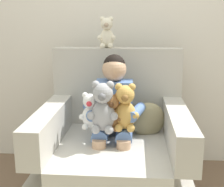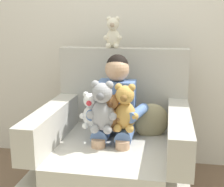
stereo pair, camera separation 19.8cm
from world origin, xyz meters
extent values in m
cube|color=silver|center=(0.00, 0.73, 1.30)|extent=(6.00, 0.10, 2.60)
cube|color=#BCB7AD|center=(0.00, 0.00, 0.16)|extent=(0.99, 0.98, 0.32)
cube|color=beige|center=(0.00, -0.07, 0.38)|extent=(0.71, 0.84, 0.12)
cube|color=#BCB7AD|center=(0.00, 0.42, 0.74)|extent=(0.99, 0.14, 0.60)
cube|color=#BCB7AD|center=(-0.43, -0.07, 0.55)|extent=(0.14, 0.84, 0.23)
cube|color=#BCB7AD|center=(0.43, -0.07, 0.55)|extent=(0.14, 0.84, 0.23)
cube|color=#597AB7|center=(-0.01, 0.15, 0.66)|extent=(0.26, 0.16, 0.34)
sphere|color=tan|center=(-0.01, 0.15, 0.91)|extent=(0.17, 0.17, 0.17)
sphere|color=black|center=(-0.01, 0.16, 0.94)|extent=(0.16, 0.16, 0.16)
cylinder|color=#597AB7|center=(-0.09, 0.02, 0.49)|extent=(0.11, 0.26, 0.11)
cylinder|color=tan|center=(-0.09, -0.11, 0.34)|extent=(0.09, 0.09, 0.30)
cylinder|color=#597AB7|center=(0.07, 0.02, 0.49)|extent=(0.11, 0.26, 0.11)
cylinder|color=tan|center=(0.07, -0.11, 0.34)|extent=(0.09, 0.09, 0.30)
cylinder|color=#597AB7|center=(-0.17, 0.03, 0.64)|extent=(0.13, 0.27, 0.07)
cylinder|color=#597AB7|center=(0.15, 0.03, 0.64)|extent=(0.13, 0.27, 0.07)
ellipsoid|color=brown|center=(-0.01, -0.05, 0.62)|extent=(0.11, 0.10, 0.15)
sphere|color=brown|center=(-0.01, -0.06, 0.73)|extent=(0.10, 0.10, 0.10)
sphere|color=#4C2D19|center=(-0.01, -0.11, 0.73)|extent=(0.04, 0.04, 0.04)
sphere|color=brown|center=(-0.04, -0.06, 0.77)|extent=(0.04, 0.04, 0.04)
sphere|color=brown|center=(-0.06, -0.08, 0.63)|extent=(0.04, 0.04, 0.04)
sphere|color=brown|center=(-0.04, -0.10, 0.56)|extent=(0.04, 0.04, 0.04)
sphere|color=brown|center=(0.03, -0.06, 0.77)|extent=(0.04, 0.04, 0.04)
sphere|color=brown|center=(0.05, -0.08, 0.63)|extent=(0.04, 0.04, 0.04)
sphere|color=brown|center=(0.03, -0.10, 0.56)|extent=(0.04, 0.04, 0.04)
ellipsoid|color=white|center=(-0.15, -0.04, 0.62)|extent=(0.11, 0.10, 0.15)
sphere|color=white|center=(-0.15, -0.04, 0.73)|extent=(0.10, 0.10, 0.10)
sphere|color=#DB333D|center=(-0.15, -0.09, 0.72)|extent=(0.04, 0.04, 0.04)
sphere|color=white|center=(-0.18, -0.04, 0.77)|extent=(0.04, 0.04, 0.04)
sphere|color=white|center=(-0.20, -0.06, 0.63)|extent=(0.04, 0.04, 0.04)
sphere|color=white|center=(-0.18, -0.08, 0.56)|extent=(0.04, 0.04, 0.04)
sphere|color=white|center=(-0.12, -0.04, 0.77)|extent=(0.04, 0.04, 0.04)
sphere|color=white|center=(-0.10, -0.06, 0.63)|extent=(0.04, 0.04, 0.04)
sphere|color=white|center=(-0.12, -0.08, 0.56)|extent=(0.04, 0.04, 0.04)
ellipsoid|color=#9E9EA3|center=(-0.06, -0.09, 0.65)|extent=(0.15, 0.13, 0.20)
sphere|color=#9E9EA3|center=(-0.06, -0.10, 0.80)|extent=(0.13, 0.13, 0.13)
sphere|color=slate|center=(-0.06, -0.16, 0.79)|extent=(0.05, 0.05, 0.05)
sphere|color=#9E9EA3|center=(-0.11, -0.09, 0.85)|extent=(0.05, 0.05, 0.05)
sphere|color=#9E9EA3|center=(-0.13, -0.13, 0.66)|extent=(0.05, 0.05, 0.05)
sphere|color=#9E9EA3|center=(-0.10, -0.14, 0.57)|extent=(0.06, 0.06, 0.06)
sphere|color=#9E9EA3|center=(-0.01, -0.09, 0.85)|extent=(0.05, 0.05, 0.05)
sphere|color=#9E9EA3|center=(0.01, -0.13, 0.66)|extent=(0.05, 0.05, 0.05)
sphere|color=#9E9EA3|center=(-0.02, -0.14, 0.57)|extent=(0.06, 0.06, 0.06)
ellipsoid|color=gold|center=(0.08, -0.04, 0.64)|extent=(0.14, 0.12, 0.19)
sphere|color=gold|center=(0.08, -0.06, 0.78)|extent=(0.12, 0.12, 0.12)
sphere|color=brown|center=(0.08, -0.11, 0.77)|extent=(0.05, 0.05, 0.05)
sphere|color=gold|center=(0.04, -0.05, 0.83)|extent=(0.05, 0.05, 0.05)
sphere|color=gold|center=(0.01, -0.08, 0.65)|extent=(0.05, 0.05, 0.05)
sphere|color=gold|center=(0.04, -0.10, 0.57)|extent=(0.05, 0.05, 0.05)
sphere|color=gold|center=(0.12, -0.05, 0.83)|extent=(0.05, 0.05, 0.05)
sphere|color=gold|center=(0.15, -0.08, 0.65)|extent=(0.05, 0.05, 0.05)
sphere|color=gold|center=(0.12, -0.10, 0.57)|extent=(0.05, 0.05, 0.05)
ellipsoid|color=silver|center=(-0.08, 0.42, 1.11)|extent=(0.11, 0.09, 0.14)
sphere|color=silver|center=(-0.08, 0.41, 1.22)|extent=(0.09, 0.09, 0.09)
sphere|color=tan|center=(-0.08, 0.37, 1.21)|extent=(0.04, 0.04, 0.04)
sphere|color=silver|center=(-0.11, 0.41, 1.25)|extent=(0.04, 0.04, 0.04)
sphere|color=silver|center=(-0.13, 0.39, 1.12)|extent=(0.04, 0.04, 0.04)
sphere|color=silver|center=(-0.11, 0.38, 1.05)|extent=(0.04, 0.04, 0.04)
sphere|color=silver|center=(-0.05, 0.41, 1.25)|extent=(0.04, 0.04, 0.04)
sphere|color=silver|center=(-0.03, 0.39, 1.12)|extent=(0.04, 0.04, 0.04)
sphere|color=silver|center=(-0.05, 0.38, 1.05)|extent=(0.04, 0.04, 0.04)
ellipsoid|color=#998C66|center=(0.24, 0.18, 0.54)|extent=(0.28, 0.18, 0.26)
camera|label=1|loc=(0.14, -1.98, 1.25)|focal=49.53mm
camera|label=2|loc=(0.34, -1.95, 1.25)|focal=49.53mm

